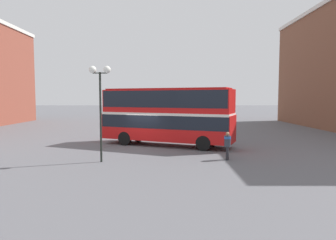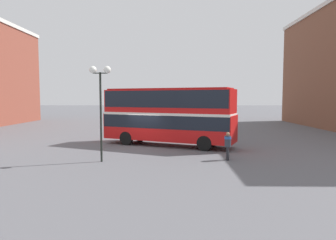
# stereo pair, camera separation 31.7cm
# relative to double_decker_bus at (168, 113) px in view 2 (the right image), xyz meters

# --- Properties ---
(ground_plane) EXTENTS (240.00, 240.00, 0.00)m
(ground_plane) POSITION_rel_double_decker_bus_xyz_m (-1.92, -0.73, -2.60)
(ground_plane) COLOR #5B5B60
(double_decker_bus) EXTENTS (10.60, 6.38, 4.51)m
(double_decker_bus) POSITION_rel_double_decker_bus_xyz_m (0.00, 0.00, 0.00)
(double_decker_bus) COLOR red
(double_decker_bus) RESTS_ON ground_plane
(pedestrian_foreground) EXTENTS (0.52, 0.52, 1.71)m
(pedestrian_foreground) POSITION_rel_double_decker_bus_xyz_m (3.73, -5.41, -1.55)
(pedestrian_foreground) COLOR #232328
(pedestrian_foreground) RESTS_ON ground_plane
(parked_car_kerb_near) EXTENTS (4.26, 2.68, 1.56)m
(parked_car_kerb_near) POSITION_rel_double_decker_bus_xyz_m (4.96, 11.73, -1.81)
(parked_car_kerb_near) COLOR silver
(parked_car_kerb_near) RESTS_ON ground_plane
(street_lamp_twin_globe) EXTENTS (1.27, 0.43, 5.62)m
(street_lamp_twin_globe) POSITION_rel_double_decker_bus_xyz_m (-3.83, -6.02, 1.90)
(street_lamp_twin_globe) COLOR black
(street_lamp_twin_globe) RESTS_ON ground_plane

